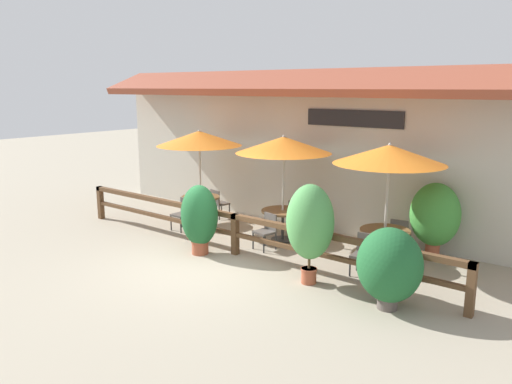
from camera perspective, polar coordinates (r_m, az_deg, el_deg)
The scene contains 19 objects.
ground_plane at distance 10.81m, azimuth -6.04°, elevation -8.50°, with size 60.00×60.00×0.00m, color #9E937F.
building_facade at distance 13.46m, azimuth 6.05°, elevation 5.06°, with size 14.28×1.49×4.23m.
patio_railing at distance 11.33m, azimuth -2.41°, elevation -3.78°, with size 10.40×0.14×0.95m.
patio_umbrella_near at distance 13.70m, azimuth -6.51°, elevation 6.11°, with size 2.33×2.33×2.63m.
dining_table_near at distance 13.99m, azimuth -6.34°, elevation -1.11°, with size 1.07×1.07×0.77m.
chair_near_streetside at distance 13.48m, azimuth -8.37°, elevation -2.33°, with size 0.43×0.43×0.84m.
chair_near_wallside at distance 14.56m, azimuth -4.31°, elevation -1.17°, with size 0.48×0.48×0.84m.
patio_umbrella_middle at distance 12.07m, azimuth 3.17°, elevation 5.38°, with size 2.33×2.33×2.63m.
dining_table_middle at distance 12.39m, azimuth 3.07°, elevation -2.75°, with size 1.07×1.07×0.77m.
chair_middle_streetside at distance 11.77m, azimuth 1.21°, elevation -4.31°, with size 0.49×0.49×0.84m.
chair_middle_wallside at distance 13.11m, azimuth 4.73°, elevation -2.64°, with size 0.51×0.51×0.84m.
patio_umbrella_far at distance 10.70m, azimuth 14.99°, elevation 4.16°, with size 2.33×2.33×2.63m.
dining_table_far at distance 11.07m, azimuth 14.50°, elevation -4.94°, with size 1.07×1.07×0.77m.
chair_far_streetside at distance 10.42m, azimuth 12.25°, elevation -6.76°, with size 0.46×0.46×0.84m.
chair_far_wallside at distance 11.84m, azimuth 16.12°, elevation -4.69°, with size 0.49×0.49×0.84m.
potted_plant_broad_leaf at distance 9.58m, azimuth 6.20°, elevation -3.58°, with size 0.94×0.85×1.97m.
potted_plant_entrance_palm at distance 11.38m, azimuth -6.48°, elevation -2.85°, with size 0.88×0.80×1.61m.
potted_plant_small_flowering at distance 8.87m, azimuth 15.00°, elevation -8.14°, with size 1.13×1.02×1.44m.
potted_plant_tall_tropical at distance 11.65m, azimuth 19.77°, elevation -2.54°, with size 1.09×0.98×1.72m.
Camera 1 is at (7.11, -7.22, 3.76)m, focal length 35.00 mm.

